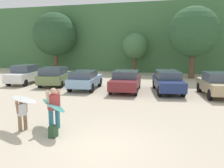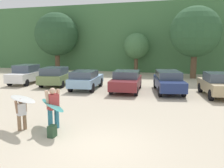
{
  "view_description": "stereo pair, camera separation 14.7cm",
  "coord_description": "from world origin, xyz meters",
  "px_view_note": "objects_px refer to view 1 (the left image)",
  "views": [
    {
      "loc": [
        2.59,
        -7.47,
        3.45
      ],
      "look_at": [
        -1.08,
        5.13,
        1.3
      ],
      "focal_mm": 38.54,
      "sensor_mm": 36.0,
      "label": 1
    },
    {
      "loc": [
        2.73,
        -7.43,
        3.45
      ],
      "look_at": [
        -1.08,
        5.13,
        1.3
      ],
      "focal_mm": 38.54,
      "sensor_mm": 36.0,
      "label": 2
    }
  ],
  "objects_px": {
    "parked_car_sky_blue": "(85,79)",
    "backpack_dropped": "(53,131)",
    "parked_car_olive_green": "(56,76)",
    "person_child": "(22,113)",
    "parked_car_tan": "(217,84)",
    "parked_car_maroon": "(126,81)",
    "person_adult": "(54,106)",
    "parked_car_navy": "(168,81)",
    "surfboard_white": "(23,99)",
    "surfboard_teal": "(53,105)",
    "parked_car_white": "(25,74)"
  },
  "relations": [
    {
      "from": "person_adult",
      "to": "parked_car_navy",
      "type": "bearing_deg",
      "value": -81.29
    },
    {
      "from": "parked_car_olive_green",
      "to": "person_adult",
      "type": "height_order",
      "value": "person_adult"
    },
    {
      "from": "parked_car_navy",
      "to": "person_child",
      "type": "xyz_separation_m",
      "value": [
        -5.16,
        -9.88,
        -0.1
      ]
    },
    {
      "from": "parked_car_white",
      "to": "parked_car_olive_green",
      "type": "xyz_separation_m",
      "value": [
        3.04,
        0.02,
        -0.04
      ]
    },
    {
      "from": "parked_car_sky_blue",
      "to": "person_adult",
      "type": "relative_size",
      "value": 2.46
    },
    {
      "from": "parked_car_white",
      "to": "backpack_dropped",
      "type": "xyz_separation_m",
      "value": [
        8.86,
        -10.54,
        -0.62
      ]
    },
    {
      "from": "parked_car_maroon",
      "to": "person_adult",
      "type": "bearing_deg",
      "value": 167.8
    },
    {
      "from": "parked_car_white",
      "to": "parked_car_olive_green",
      "type": "relative_size",
      "value": 0.9
    },
    {
      "from": "parked_car_white",
      "to": "parked_car_maroon",
      "type": "distance_m",
      "value": 9.46
    },
    {
      "from": "parked_car_sky_blue",
      "to": "parked_car_olive_green",
      "type": "bearing_deg",
      "value": 64.58
    },
    {
      "from": "person_adult",
      "to": "parked_car_tan",
      "type": "bearing_deg",
      "value": -97.79
    },
    {
      "from": "person_child",
      "to": "surfboard_teal",
      "type": "relative_size",
      "value": 0.61
    },
    {
      "from": "parked_car_olive_green",
      "to": "parked_car_navy",
      "type": "bearing_deg",
      "value": -102.29
    },
    {
      "from": "parked_car_sky_blue",
      "to": "backpack_dropped",
      "type": "height_order",
      "value": "parked_car_sky_blue"
    },
    {
      "from": "parked_car_tan",
      "to": "backpack_dropped",
      "type": "bearing_deg",
      "value": 133.7
    },
    {
      "from": "person_child",
      "to": "surfboard_white",
      "type": "height_order",
      "value": "surfboard_white"
    },
    {
      "from": "parked_car_navy",
      "to": "person_adult",
      "type": "bearing_deg",
      "value": 144.23
    },
    {
      "from": "parked_car_navy",
      "to": "surfboard_teal",
      "type": "distance_m",
      "value": 10.23
    },
    {
      "from": "surfboard_white",
      "to": "parked_car_olive_green",
      "type": "bearing_deg",
      "value": -38.17
    },
    {
      "from": "person_child",
      "to": "surfboard_white",
      "type": "relative_size",
      "value": 0.65
    },
    {
      "from": "surfboard_teal",
      "to": "surfboard_white",
      "type": "relative_size",
      "value": 1.07
    },
    {
      "from": "parked_car_sky_blue",
      "to": "parked_car_tan",
      "type": "bearing_deg",
      "value": -95.13
    },
    {
      "from": "parked_car_tan",
      "to": "person_child",
      "type": "distance_m",
      "value": 12.6
    },
    {
      "from": "parked_car_tan",
      "to": "backpack_dropped",
      "type": "height_order",
      "value": "parked_car_tan"
    },
    {
      "from": "parked_car_navy",
      "to": "backpack_dropped",
      "type": "relative_size",
      "value": 11.13
    },
    {
      "from": "parked_car_white",
      "to": "parked_car_sky_blue",
      "type": "bearing_deg",
      "value": -105.53
    },
    {
      "from": "parked_car_navy",
      "to": "surfboard_white",
      "type": "distance_m",
      "value": 11.06
    },
    {
      "from": "parked_car_navy",
      "to": "person_adult",
      "type": "xyz_separation_m",
      "value": [
        -4.01,
        -9.35,
        0.14
      ]
    },
    {
      "from": "person_child",
      "to": "surfboard_white",
      "type": "bearing_deg",
      "value": -60.6
    },
    {
      "from": "backpack_dropped",
      "to": "surfboard_teal",
      "type": "bearing_deg",
      "value": 118.25
    },
    {
      "from": "parked_car_olive_green",
      "to": "person_child",
      "type": "distance_m",
      "value": 11.09
    },
    {
      "from": "parked_car_maroon",
      "to": "person_adult",
      "type": "relative_size",
      "value": 2.63
    },
    {
      "from": "parked_car_sky_blue",
      "to": "person_child",
      "type": "bearing_deg",
      "value": -179.61
    },
    {
      "from": "backpack_dropped",
      "to": "parked_car_olive_green",
      "type": "bearing_deg",
      "value": 118.86
    },
    {
      "from": "parked_car_navy",
      "to": "backpack_dropped",
      "type": "height_order",
      "value": "parked_car_navy"
    },
    {
      "from": "parked_car_maroon",
      "to": "parked_car_olive_green",
      "type": "bearing_deg",
      "value": 76.17
    },
    {
      "from": "parked_car_tan",
      "to": "person_adult",
      "type": "xyz_separation_m",
      "value": [
        -7.32,
        -8.8,
        0.14
      ]
    },
    {
      "from": "parked_car_maroon",
      "to": "parked_car_navy",
      "type": "relative_size",
      "value": 0.91
    },
    {
      "from": "parked_car_olive_green",
      "to": "person_child",
      "type": "height_order",
      "value": "parked_car_olive_green"
    },
    {
      "from": "person_child",
      "to": "parked_car_white",
      "type": "bearing_deg",
      "value": -22.57
    },
    {
      "from": "parked_car_tan",
      "to": "surfboard_teal",
      "type": "xyz_separation_m",
      "value": [
        -7.31,
        -8.87,
        0.19
      ]
    },
    {
      "from": "parked_car_navy",
      "to": "backpack_dropped",
      "type": "bearing_deg",
      "value": 148.09
    },
    {
      "from": "backpack_dropped",
      "to": "person_adult",
      "type": "bearing_deg",
      "value": 116.7
    },
    {
      "from": "parked_car_maroon",
      "to": "person_adult",
      "type": "height_order",
      "value": "person_adult"
    },
    {
      "from": "surfboard_teal",
      "to": "backpack_dropped",
      "type": "relative_size",
      "value": 4.79
    },
    {
      "from": "person_adult",
      "to": "surfboard_white",
      "type": "bearing_deg",
      "value": 52.64
    },
    {
      "from": "parked_car_sky_blue",
      "to": "surfboard_teal",
      "type": "height_order",
      "value": "parked_car_sky_blue"
    },
    {
      "from": "parked_car_sky_blue",
      "to": "surfboard_white",
      "type": "height_order",
      "value": "parked_car_sky_blue"
    },
    {
      "from": "parked_car_sky_blue",
      "to": "parked_car_navy",
      "type": "distance_m",
      "value": 6.27
    },
    {
      "from": "parked_car_tan",
      "to": "surfboard_teal",
      "type": "distance_m",
      "value": 11.49
    }
  ]
}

